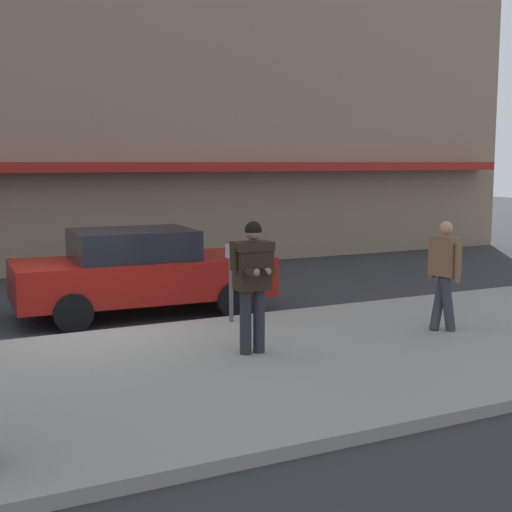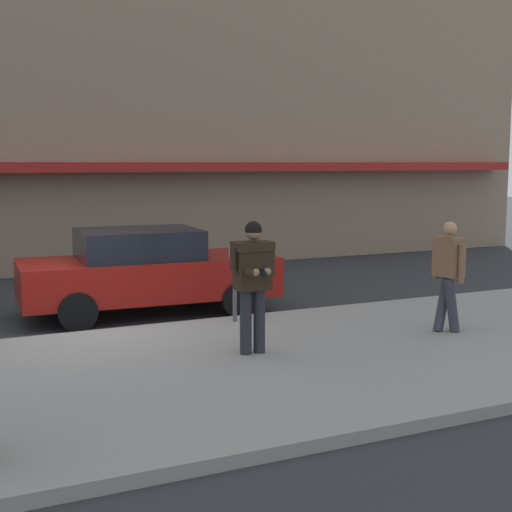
% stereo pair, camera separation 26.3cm
% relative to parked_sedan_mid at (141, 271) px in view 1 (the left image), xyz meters
% --- Properties ---
extents(ground_plane, '(80.00, 80.00, 0.00)m').
position_rel_parked_sedan_mid_xyz_m(ground_plane, '(-1.28, -1.20, -0.79)').
color(ground_plane, '#2B2D30').
extents(sidewalk, '(32.00, 5.30, 0.14)m').
position_rel_parked_sedan_mid_xyz_m(sidewalk, '(-0.28, -4.05, -0.72)').
color(sidewalk, gray).
rests_on(sidewalk, ground).
extents(curb_paint_line, '(28.00, 0.12, 0.01)m').
position_rel_parked_sedan_mid_xyz_m(curb_paint_line, '(-0.28, -1.15, -0.79)').
color(curb_paint_line, silver).
rests_on(curb_paint_line, ground).
extents(parked_sedan_mid, '(4.59, 2.11, 1.54)m').
position_rel_parked_sedan_mid_xyz_m(parked_sedan_mid, '(0.00, 0.00, 0.00)').
color(parked_sedan_mid, maroon).
rests_on(parked_sedan_mid, ground).
extents(man_texting_on_phone, '(0.65, 0.59, 1.81)m').
position_rel_parked_sedan_mid_xyz_m(man_texting_on_phone, '(0.38, -3.70, 0.46)').
color(man_texting_on_phone, '#23232B').
rests_on(man_texting_on_phone, sidewalk).
extents(pedestrian_dark_coat, '(0.36, 0.60, 1.70)m').
position_rel_parked_sedan_mid_xyz_m(pedestrian_dark_coat, '(3.60, -3.83, 0.32)').
color(pedestrian_dark_coat, '#33333D').
rests_on(pedestrian_dark_coat, sidewalk).
extents(parking_meter, '(0.12, 0.18, 1.27)m').
position_rel_parked_sedan_mid_xyz_m(parking_meter, '(0.94, -1.80, 0.18)').
color(parking_meter, '#4C4C51').
rests_on(parking_meter, sidewalk).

